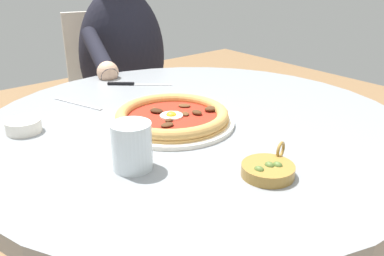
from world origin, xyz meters
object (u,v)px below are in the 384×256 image
(ramekin_capers, at_px, (23,125))
(cafe_chair_diner, at_px, (118,92))
(olive_pan, at_px, (268,169))
(diner_person, at_px, (126,104))
(fork_utensil, at_px, (78,104))
(water_glass, at_px, (132,149))
(pizza_on_plate, at_px, (172,117))
(steak_knife, at_px, (130,84))
(dining_table, at_px, (195,172))

(ramekin_capers, relative_size, cafe_chair_diner, 0.09)
(olive_pan, distance_m, cafe_chair_diner, 1.22)
(diner_person, bearing_deg, olive_pan, 163.84)
(olive_pan, xyz_separation_m, fork_utensil, (0.58, 0.10, -0.01))
(fork_utensil, height_order, diner_person, diner_person)
(water_glass, bearing_deg, pizza_on_plate, -56.02)
(water_glass, xyz_separation_m, steak_knife, (0.46, -0.28, -0.04))
(pizza_on_plate, height_order, fork_utensil, pizza_on_plate)
(cafe_chair_diner, bearing_deg, olive_pan, 163.60)
(pizza_on_plate, relative_size, ramekin_capers, 3.75)
(pizza_on_plate, bearing_deg, diner_person, -21.67)
(pizza_on_plate, bearing_deg, dining_table, -111.30)
(water_glass, height_order, steak_knife, water_glass)
(dining_table, xyz_separation_m, water_glass, (-0.10, 0.24, 0.18))
(pizza_on_plate, xyz_separation_m, water_glass, (-0.13, 0.19, 0.02))
(ramekin_capers, distance_m, olive_pan, 0.55)
(fork_utensil, relative_size, cafe_chair_diner, 0.19)
(olive_pan, height_order, fork_utensil, olive_pan)
(diner_person, bearing_deg, water_glass, 150.70)
(pizza_on_plate, xyz_separation_m, ramekin_capers, (0.18, 0.29, -0.00))
(steak_knife, bearing_deg, olive_pan, 170.95)
(olive_pan, bearing_deg, dining_table, -12.97)
(fork_utensil, bearing_deg, olive_pan, -170.23)
(ramekin_capers, xyz_separation_m, diner_person, (0.53, -0.57, -0.22))
(pizza_on_plate, height_order, diner_person, diner_person)
(steak_knife, relative_size, diner_person, 0.13)
(diner_person, bearing_deg, ramekin_capers, 133.07)
(pizza_on_plate, relative_size, steak_knife, 1.89)
(water_glass, relative_size, steak_knife, 0.58)
(steak_knife, bearing_deg, ramekin_capers, 112.99)
(dining_table, distance_m, water_glass, 0.32)
(water_glass, distance_m, fork_utensil, 0.41)
(cafe_chair_diner, bearing_deg, pizza_on_plate, 158.91)
(dining_table, xyz_separation_m, olive_pan, (-0.28, 0.07, 0.15))
(dining_table, xyz_separation_m, steak_knife, (0.36, -0.04, 0.14))
(steak_knife, relative_size, ramekin_capers, 1.98)
(pizza_on_plate, height_order, water_glass, water_glass)
(diner_person, relative_size, cafe_chair_diner, 1.35)
(fork_utensil, distance_m, cafe_chair_diner, 0.75)
(ramekin_capers, bearing_deg, dining_table, -120.16)
(ramekin_capers, bearing_deg, cafe_chair_diner, -42.39)
(water_glass, xyz_separation_m, diner_person, (0.83, -0.47, -0.24))
(water_glass, height_order, ramekin_capers, water_glass)
(steak_knife, xyz_separation_m, fork_utensil, (-0.06, 0.20, -0.00))
(dining_table, distance_m, ramekin_capers, 0.42)
(fork_utensil, bearing_deg, diner_person, -42.26)
(water_glass, xyz_separation_m, olive_pan, (-0.18, -0.17, -0.03))
(cafe_chair_diner, bearing_deg, fork_utensil, 142.59)
(diner_person, bearing_deg, dining_table, 162.63)
(steak_knife, xyz_separation_m, cafe_chair_diner, (0.51, -0.24, -0.20))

